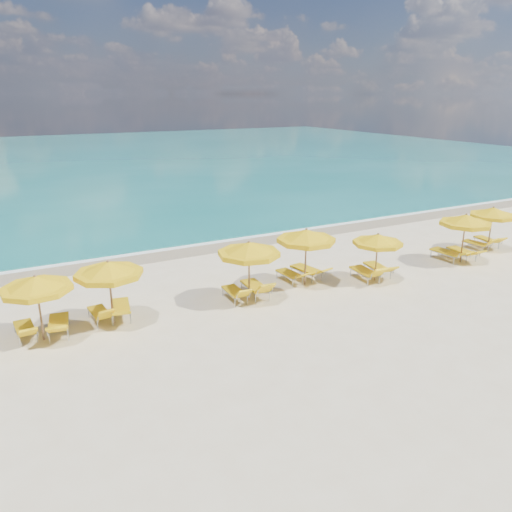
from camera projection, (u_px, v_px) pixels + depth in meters
name	position (u px, v px, depth m)	size (l,w,h in m)	color
ground_plane	(274.00, 295.00, 19.57)	(120.00, 120.00, 0.00)	beige
ocean	(74.00, 160.00, 59.83)	(120.00, 80.00, 0.30)	#126A65
wet_sand_band	(202.00, 247.00, 25.77)	(120.00, 2.60, 0.01)	tan
foam_line	(197.00, 243.00, 26.45)	(120.00, 1.20, 0.03)	white
whitecap_near	(55.00, 221.00, 31.14)	(14.00, 0.36, 0.05)	white
whitecap_far	(215.00, 185.00, 43.28)	(18.00, 0.30, 0.05)	white
umbrella_1	(36.00, 285.00, 15.45)	(2.76, 2.76, 2.24)	#986E4C
umbrella_2	(109.00, 270.00, 16.55)	(2.47, 2.47, 2.31)	#986E4C
umbrella_3	(249.00, 250.00, 18.46)	(2.73, 2.73, 2.39)	#986E4C
umbrella_4	(306.00, 237.00, 20.07)	(2.99, 2.99, 2.42)	#986E4C
umbrella_5	(378.00, 240.00, 20.61)	(2.14, 2.14, 2.09)	#986E4C
umbrella_6	(466.00, 221.00, 22.85)	(2.66, 2.66, 2.35)	#986E4C
umbrella_7	(493.00, 213.00, 24.71)	(2.72, 2.72, 2.25)	#986E4C
lounger_1_left	(26.00, 332.00, 16.07)	(0.68, 1.72, 0.76)	#A5A8AD
lounger_1_right	(59.00, 328.00, 16.36)	(0.93, 2.00, 0.80)	#A5A8AD
lounger_2_left	(100.00, 316.00, 17.24)	(0.68, 1.65, 0.80)	#A5A8AD
lounger_2_right	(121.00, 312.00, 17.55)	(1.00, 2.09, 0.74)	#A5A8AD
lounger_3_left	(235.00, 295.00, 19.04)	(0.62, 1.72, 0.80)	#A5A8AD
lounger_3_right	(256.00, 290.00, 19.42)	(0.75, 1.97, 0.92)	#A5A8AD
lounger_4_left	(290.00, 277.00, 20.95)	(0.71, 1.77, 0.69)	#A5A8AD
lounger_4_right	(307.00, 273.00, 21.32)	(0.97, 2.06, 0.77)	#A5A8AD
lounger_5_left	(365.00, 275.00, 21.09)	(0.76, 1.90, 0.89)	#A5A8AD
lounger_5_right	(378.00, 271.00, 21.64)	(0.90, 1.96, 0.78)	#A5A8AD
lounger_6_left	(447.00, 256.00, 23.63)	(0.81, 2.05, 0.75)	#A5A8AD
lounger_6_right	(462.00, 254.00, 23.83)	(0.82, 1.99, 0.75)	#A5A8AD
lounger_7_left	(476.00, 246.00, 25.29)	(0.75, 1.67, 0.78)	#A5A8AD
lounger_7_right	(487.00, 242.00, 25.81)	(0.89, 1.84, 0.76)	#A5A8AD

